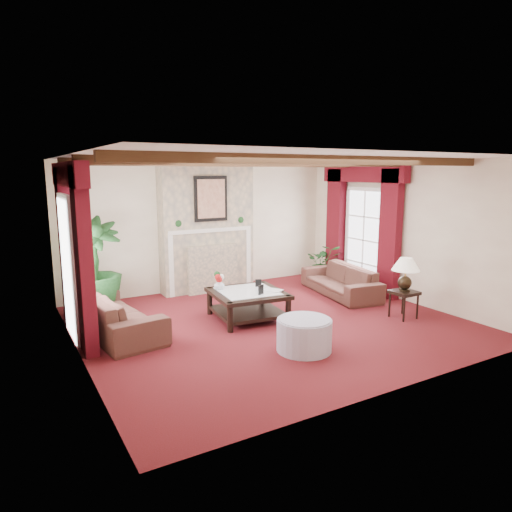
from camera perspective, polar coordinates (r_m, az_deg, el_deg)
floor at (r=7.71m, az=1.86°, el=-8.34°), size 6.00×6.00×0.00m
ceiling at (r=7.30m, az=1.99°, el=12.15°), size 6.00×6.00×0.00m
back_wall at (r=9.81m, az=-6.62°, el=3.75°), size 6.00×0.02×2.70m
left_wall at (r=6.35m, az=-21.71°, el=-0.57°), size 0.02×5.50×2.70m
right_wall at (r=9.31m, az=17.81°, el=2.96°), size 0.02×5.50×2.70m
ceiling_beams at (r=7.30m, az=1.98°, el=11.68°), size 6.00×3.00×0.12m
fireplace at (r=9.56m, az=-6.31°, el=11.69°), size 2.00×0.52×2.70m
french_door_left at (r=7.26m, az=-23.08°, el=6.83°), size 0.10×1.10×2.16m
french_door_right at (r=9.93m, az=13.65°, el=8.12°), size 0.10×1.10×2.16m
curtains_left at (r=7.26m, az=-22.45°, el=10.20°), size 0.20×2.40×2.55m
curtains_right at (r=9.85m, az=13.28°, el=10.57°), size 0.20×2.40×2.55m
sofa_left at (r=7.48m, az=-17.33°, el=-5.97°), size 2.37×1.23×0.86m
sofa_right at (r=9.50m, az=10.50°, el=-2.43°), size 2.21×1.24×0.79m
potted_palm at (r=8.50m, az=-19.57°, el=-3.78°), size 1.01×1.75×0.97m
small_plant at (r=10.56m, az=8.56°, el=-1.37°), size 1.63×1.63×0.68m
coffee_table at (r=7.85m, az=-1.05°, el=-6.16°), size 1.30×1.30×0.48m
side_table at (r=8.30m, az=17.95°, el=-5.77°), size 0.51×0.51×0.48m
ottoman at (r=6.54m, az=6.04°, el=-9.81°), size 0.78×0.78×0.45m
table_lamp at (r=8.17m, az=18.16°, el=-2.15°), size 0.47×0.47×0.59m
flower_vase at (r=7.90m, az=-4.61°, el=-3.58°), size 0.27×0.28×0.18m
book at (r=7.68m, az=1.77°, el=-3.49°), size 0.24×0.22×0.30m
photo_frame_a at (r=7.54m, az=0.62°, el=-4.27°), size 0.12×0.07×0.17m
photo_frame_b at (r=8.05m, az=0.30°, el=-3.42°), size 0.11×0.06×0.14m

